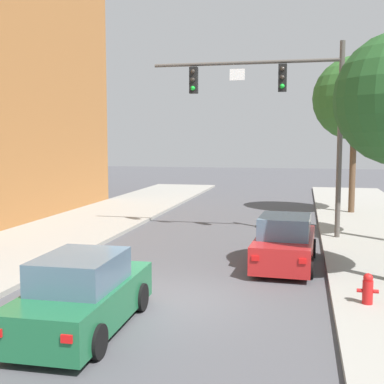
% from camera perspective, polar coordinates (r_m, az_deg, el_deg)
% --- Properties ---
extents(ground_plane, '(120.00, 120.00, 0.00)m').
position_cam_1_polar(ground_plane, '(12.59, -3.16, -12.21)').
color(ground_plane, '#4C4C51').
extents(traffic_signal_mast, '(7.47, 0.38, 7.50)m').
position_cam_1_polar(traffic_signal_mast, '(20.12, 10.40, 10.00)').
color(traffic_signal_mast, '#514C47').
rests_on(traffic_signal_mast, sidewalk_right).
extents(car_lead_red, '(1.97, 4.30, 1.60)m').
position_cam_1_polar(car_lead_red, '(15.94, 10.52, -5.74)').
color(car_lead_red, '#B21E1E').
rests_on(car_lead_red, ground).
extents(car_following_green, '(1.89, 4.26, 1.60)m').
position_cam_1_polar(car_following_green, '(10.78, -12.31, -11.45)').
color(car_following_green, '#1E663D').
rests_on(car_following_green, ground).
extents(fire_hydrant, '(0.48, 0.24, 0.72)m').
position_cam_1_polar(fire_hydrant, '(12.43, 19.38, -10.35)').
color(fire_hydrant, red).
rests_on(fire_hydrant, sidewalk_right).
extents(street_tree_third, '(4.29, 4.29, 8.07)m').
position_cam_1_polar(street_tree_third, '(27.49, 18.06, 10.09)').
color(street_tree_third, brown).
rests_on(street_tree_third, sidewalk_right).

